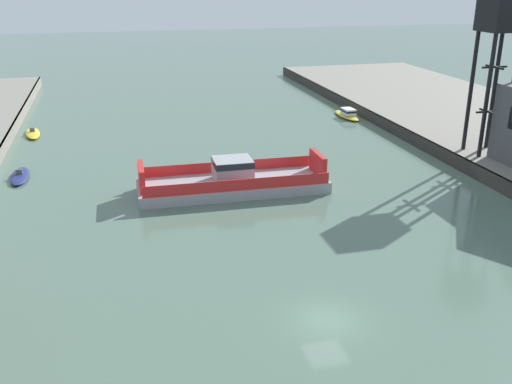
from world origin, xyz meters
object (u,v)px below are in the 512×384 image
Objects in this scene: moored_boat_near_left at (347,114)px; moored_boat_mid_right at (33,133)px; moored_boat_near_right at (20,176)px; chain_ferry at (233,181)px; crane_tower at (500,30)px.

moored_boat_mid_right is (-44.69, 0.98, -0.27)m from moored_boat_near_left.
moored_boat_near_left is 1.18× the size of moored_boat_near_right.
chain_ferry is 31.87m from crane_tower.
chain_ferry is at bearing -131.33° from moored_boat_near_left.
crane_tower is at bearing -77.78° from moored_boat_near_left.
moored_boat_near_left is 29.52m from crane_tower.
crane_tower reaches higher than moored_boat_near_left.
crane_tower reaches higher than moored_boat_near_right.
moored_boat_mid_right is at bearing 127.97° from chain_ferry.
crane_tower is (28.75, 1.19, 13.70)m from chain_ferry.
moored_boat_near_left reaches higher than moored_boat_mid_right.
moored_boat_near_right is (-44.19, -17.11, -0.27)m from moored_boat_near_left.
moored_boat_near_left is at bearing -1.26° from moored_boat_mid_right.
chain_ferry reaches higher than moored_boat_near_left.
moored_boat_near_right is 18.10m from moored_boat_mid_right.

